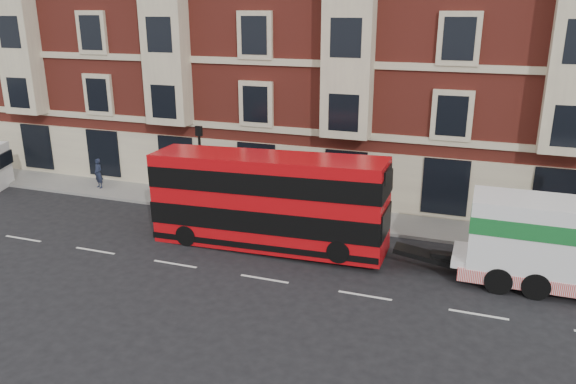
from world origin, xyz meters
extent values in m
plane|color=black|center=(0.00, 0.00, 0.00)|extent=(120.00, 120.00, 0.00)
cube|color=slate|center=(0.00, 7.50, 0.07)|extent=(90.00, 3.00, 0.15)
cube|color=maroon|center=(0.50, 15.00, 9.00)|extent=(45.00, 12.00, 18.00)
cylinder|color=black|center=(-6.00, 6.20, 2.15)|extent=(0.14, 0.14, 4.00)
cube|color=black|center=(-6.00, 6.20, 4.25)|extent=(0.35, 0.15, 0.50)
cube|color=red|center=(-1.02, 2.95, 2.16)|extent=(10.30, 2.30, 4.04)
cube|color=black|center=(-1.02, 2.95, 1.56)|extent=(10.34, 2.36, 0.97)
cube|color=black|center=(-1.02, 2.95, 3.22)|extent=(10.34, 2.36, 0.92)
cylinder|color=black|center=(-4.51, 1.91, 0.48)|extent=(0.96, 0.29, 0.96)
cylinder|color=black|center=(-4.51, 3.99, 0.48)|extent=(0.96, 0.29, 0.96)
cylinder|color=black|center=(2.47, 1.91, 0.75)|extent=(0.96, 0.29, 0.96)
cylinder|color=black|center=(2.47, 3.99, 0.75)|extent=(0.96, 0.29, 0.96)
cube|color=white|center=(10.98, 2.95, 0.87)|extent=(8.27, 2.11, 0.28)
cube|color=white|center=(9.88, 2.95, 2.11)|extent=(4.96, 2.30, 2.67)
cube|color=#17672A|center=(9.88, 2.95, 2.57)|extent=(5.01, 2.34, 0.64)
cube|color=red|center=(10.80, 2.95, 0.55)|extent=(7.35, 2.36, 0.51)
cylinder|color=black|center=(9.88, 1.91, 0.51)|extent=(1.01, 0.37, 1.01)
cylinder|color=black|center=(9.88, 3.99, 0.51)|extent=(1.01, 0.37, 1.01)
cylinder|color=black|center=(8.59, 1.91, 0.51)|extent=(1.01, 0.37, 1.01)
cylinder|color=black|center=(8.59, 3.99, 0.51)|extent=(1.01, 0.37, 1.01)
imported|color=#191F33|center=(-13.31, 7.30, 1.01)|extent=(0.74, 0.61, 1.73)
camera|label=1|loc=(7.56, -18.37, 10.09)|focal=35.00mm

